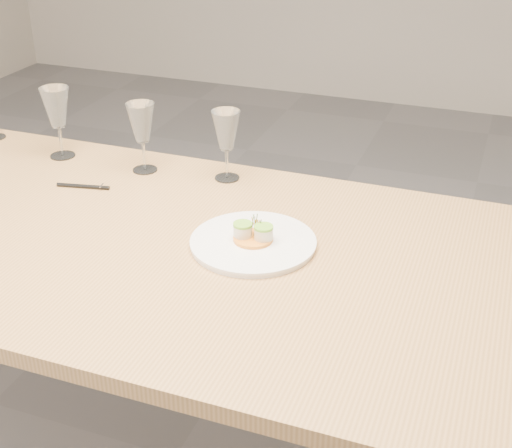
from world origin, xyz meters
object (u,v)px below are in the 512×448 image
(wine_glass_2, at_px, (141,124))
(wine_glass_1, at_px, (56,109))
(dinner_plate, at_px, (253,241))
(wine_glass_3, at_px, (226,132))
(ballpoint_pen, at_px, (83,186))
(dining_table, at_px, (161,262))

(wine_glass_2, bearing_deg, wine_glass_1, 178.59)
(dinner_plate, height_order, wine_glass_1, wine_glass_1)
(wine_glass_2, xyz_separation_m, wine_glass_3, (0.25, 0.03, -0.00))
(ballpoint_pen, distance_m, wine_glass_2, 0.25)
(ballpoint_pen, xyz_separation_m, wine_glass_2, (0.11, 0.17, 0.14))
(wine_glass_2, bearing_deg, dining_table, -57.03)
(ballpoint_pen, xyz_separation_m, wine_glass_1, (-0.19, 0.18, 0.15))
(dining_table, relative_size, wine_glass_1, 10.82)
(dining_table, xyz_separation_m, wine_glass_1, (-0.53, 0.37, 0.22))
(dinner_plate, distance_m, wine_glass_2, 0.58)
(dinner_plate, height_order, ballpoint_pen, dinner_plate)
(ballpoint_pen, relative_size, wine_glass_3, 0.75)
(wine_glass_1, height_order, wine_glass_3, wine_glass_1)
(wine_glass_2, bearing_deg, ballpoint_pen, -121.54)
(wine_glass_1, bearing_deg, wine_glass_2, -1.41)
(wine_glass_2, bearing_deg, dinner_plate, -33.84)
(dining_table, xyz_separation_m, wine_glass_3, (0.02, 0.39, 0.21))
(dinner_plate, xyz_separation_m, wine_glass_3, (-0.21, 0.34, 0.13))
(dining_table, distance_m, ballpoint_pen, 0.40)
(ballpoint_pen, distance_m, wine_glass_1, 0.30)
(wine_glass_2, height_order, wine_glass_3, wine_glass_2)
(dinner_plate, relative_size, wine_glass_3, 1.49)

